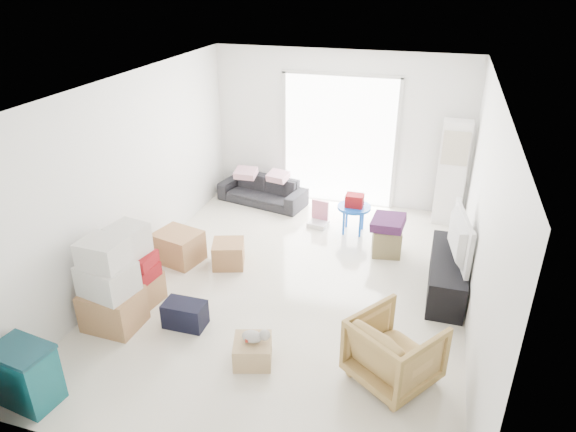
{
  "coord_description": "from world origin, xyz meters",
  "views": [
    {
      "loc": [
        1.63,
        -5.6,
        3.9
      ],
      "look_at": [
        -0.1,
        0.2,
        0.96
      ],
      "focal_mm": 32.0,
      "sensor_mm": 36.0,
      "label": 1
    }
  ],
  "objects_px": {
    "ac_tower": "(452,173)",
    "storage_bins": "(26,375)",
    "wood_crate": "(253,351)",
    "kids_table": "(354,205)",
    "armchair": "(395,348)",
    "sofa": "(262,187)",
    "tv_console": "(447,274)",
    "ottoman": "(386,241)",
    "television": "(450,253)"
  },
  "relations": [
    {
      "from": "ac_tower",
      "to": "storage_bins",
      "type": "xyz_separation_m",
      "value": [
        -3.85,
        -5.34,
        -0.54
      ]
    },
    {
      "from": "armchair",
      "to": "kids_table",
      "type": "distance_m",
      "value": 3.32
    },
    {
      "from": "television",
      "to": "armchair",
      "type": "distance_m",
      "value": 1.94
    },
    {
      "from": "ac_tower",
      "to": "sofa",
      "type": "distance_m",
      "value": 3.28
    },
    {
      "from": "ac_tower",
      "to": "wood_crate",
      "type": "bearing_deg",
      "value": -114.97
    },
    {
      "from": "wood_crate",
      "to": "armchair",
      "type": "bearing_deg",
      "value": 6.62
    },
    {
      "from": "tv_console",
      "to": "sofa",
      "type": "distance_m",
      "value": 3.83
    },
    {
      "from": "sofa",
      "to": "tv_console",
      "type": "bearing_deg",
      "value": -19.34
    },
    {
      "from": "armchair",
      "to": "ottoman",
      "type": "bearing_deg",
      "value": -46.51
    },
    {
      "from": "ac_tower",
      "to": "wood_crate",
      "type": "relative_size",
      "value": 4.31
    },
    {
      "from": "kids_table",
      "to": "storage_bins",
      "type": "bearing_deg",
      "value": -118.19
    },
    {
      "from": "tv_console",
      "to": "wood_crate",
      "type": "height_order",
      "value": "tv_console"
    },
    {
      "from": "armchair",
      "to": "ac_tower",
      "type": "bearing_deg",
      "value": -61.25
    },
    {
      "from": "kids_table",
      "to": "wood_crate",
      "type": "bearing_deg",
      "value": -98.64
    },
    {
      "from": "wood_crate",
      "to": "tv_console",
      "type": "bearing_deg",
      "value": 45.65
    },
    {
      "from": "television",
      "to": "sofa",
      "type": "relative_size",
      "value": 0.68
    },
    {
      "from": "storage_bins",
      "to": "kids_table",
      "type": "distance_m",
      "value": 5.12
    },
    {
      "from": "television",
      "to": "kids_table",
      "type": "bearing_deg",
      "value": 39.37
    },
    {
      "from": "ac_tower",
      "to": "wood_crate",
      "type": "distance_m",
      "value": 4.66
    },
    {
      "from": "tv_console",
      "to": "storage_bins",
      "type": "xyz_separation_m",
      "value": [
        -3.9,
        -3.2,
        0.08
      ]
    },
    {
      "from": "tv_console",
      "to": "sofa",
      "type": "relative_size",
      "value": 0.94
    },
    {
      "from": "kids_table",
      "to": "ottoman",
      "type": "bearing_deg",
      "value": -42.48
    },
    {
      "from": "ottoman",
      "to": "wood_crate",
      "type": "xyz_separation_m",
      "value": [
        -1.11,
        -2.79,
        -0.07
      ]
    },
    {
      "from": "ottoman",
      "to": "storage_bins",
      "type": "bearing_deg",
      "value": -127.3
    },
    {
      "from": "ac_tower",
      "to": "kids_table",
      "type": "distance_m",
      "value": 1.7
    },
    {
      "from": "sofa",
      "to": "ottoman",
      "type": "relative_size",
      "value": 3.86
    },
    {
      "from": "wood_crate",
      "to": "ac_tower",
      "type": "bearing_deg",
      "value": 65.03
    },
    {
      "from": "tv_console",
      "to": "storage_bins",
      "type": "height_order",
      "value": "storage_bins"
    },
    {
      "from": "tv_console",
      "to": "storage_bins",
      "type": "distance_m",
      "value": 5.05
    },
    {
      "from": "storage_bins",
      "to": "sofa",
      "type": "bearing_deg",
      "value": 83.14
    },
    {
      "from": "armchair",
      "to": "sofa",
      "type": "bearing_deg",
      "value": -19.01
    },
    {
      "from": "television",
      "to": "ottoman",
      "type": "relative_size",
      "value": 2.63
    },
    {
      "from": "armchair",
      "to": "wood_crate",
      "type": "relative_size",
      "value": 1.98
    },
    {
      "from": "armchair",
      "to": "wood_crate",
      "type": "distance_m",
      "value": 1.52
    },
    {
      "from": "armchair",
      "to": "wood_crate",
      "type": "height_order",
      "value": "armchair"
    },
    {
      "from": "ac_tower",
      "to": "tv_console",
      "type": "bearing_deg",
      "value": -88.66
    },
    {
      "from": "armchair",
      "to": "ottoman",
      "type": "xyz_separation_m",
      "value": [
        -0.38,
        2.62,
        -0.2
      ]
    },
    {
      "from": "sofa",
      "to": "armchair",
      "type": "relative_size",
      "value": 1.98
    },
    {
      "from": "television",
      "to": "wood_crate",
      "type": "relative_size",
      "value": 2.67
    },
    {
      "from": "ac_tower",
      "to": "armchair",
      "type": "relative_size",
      "value": 2.18
    },
    {
      "from": "television",
      "to": "armchair",
      "type": "xyz_separation_m",
      "value": [
        -0.5,
        -1.86,
        -0.17
      ]
    },
    {
      "from": "ac_tower",
      "to": "tv_console",
      "type": "distance_m",
      "value": 2.22
    },
    {
      "from": "ac_tower",
      "to": "sofa",
      "type": "bearing_deg",
      "value": -177.34
    },
    {
      "from": "television",
      "to": "ottoman",
      "type": "bearing_deg",
      "value": 40.14
    },
    {
      "from": "armchair",
      "to": "kids_table",
      "type": "bearing_deg",
      "value": -37.6
    },
    {
      "from": "wood_crate",
      "to": "sofa",
      "type": "bearing_deg",
      "value": 107.72
    },
    {
      "from": "tv_console",
      "to": "television",
      "type": "height_order",
      "value": "television"
    },
    {
      "from": "ac_tower",
      "to": "tv_console",
      "type": "xyz_separation_m",
      "value": [
        0.05,
        -2.13,
        -0.62
      ]
    },
    {
      "from": "kids_table",
      "to": "tv_console",
      "type": "bearing_deg",
      "value": -41.37
    },
    {
      "from": "storage_bins",
      "to": "television",
      "type": "bearing_deg",
      "value": 39.39
    }
  ]
}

